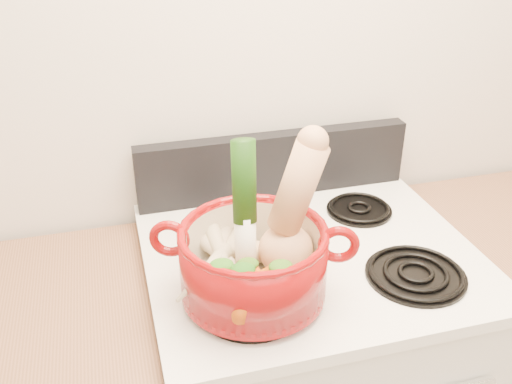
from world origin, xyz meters
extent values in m
cube|color=silver|center=(0.00, 1.75, 1.30)|extent=(3.50, 0.02, 2.60)
cube|color=white|center=(0.00, 1.40, 0.93)|extent=(0.78, 0.67, 0.03)
cube|color=black|center=(0.00, 1.70, 1.04)|extent=(0.76, 0.05, 0.18)
cylinder|color=black|center=(-0.19, 1.24, 0.96)|extent=(0.22, 0.22, 0.02)
cylinder|color=black|center=(0.19, 1.24, 0.96)|extent=(0.22, 0.22, 0.02)
cylinder|color=black|center=(-0.19, 1.54, 0.96)|extent=(0.17, 0.17, 0.02)
cylinder|color=black|center=(0.19, 1.54, 0.96)|extent=(0.17, 0.17, 0.02)
cylinder|color=maroon|center=(-0.18, 1.27, 1.04)|extent=(0.38, 0.38, 0.15)
torus|color=maroon|center=(-0.34, 1.32, 1.09)|extent=(0.09, 0.05, 0.08)
torus|color=maroon|center=(-0.02, 1.21, 1.09)|extent=(0.09, 0.05, 0.08)
cylinder|color=white|center=(-0.19, 1.28, 1.16)|extent=(0.05, 0.08, 0.32)
ellipsoid|color=tan|center=(-0.16, 1.33, 1.02)|extent=(0.10, 0.08, 0.05)
cone|color=beige|center=(-0.25, 1.31, 1.02)|extent=(0.14, 0.24, 0.07)
cone|color=beige|center=(-0.24, 1.30, 1.03)|extent=(0.18, 0.19, 0.06)
cone|color=beige|center=(-0.22, 1.31, 1.03)|extent=(0.12, 0.17, 0.05)
cone|color=beige|center=(-0.28, 1.27, 1.03)|extent=(0.15, 0.14, 0.05)
cone|color=beige|center=(-0.24, 1.32, 1.05)|extent=(0.06, 0.24, 0.07)
cone|color=#D5650A|center=(-0.19, 1.24, 1.02)|extent=(0.08, 0.16, 0.05)
cone|color=#B74B09|center=(-0.23, 1.21, 1.03)|extent=(0.05, 0.17, 0.05)
cone|color=#D15C0A|center=(-0.17, 1.22, 1.03)|extent=(0.06, 0.19, 0.05)
cone|color=#B85809|center=(-0.21, 1.20, 1.04)|extent=(0.15, 0.11, 0.05)
camera|label=1|loc=(-0.43, 0.34, 1.72)|focal=40.00mm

